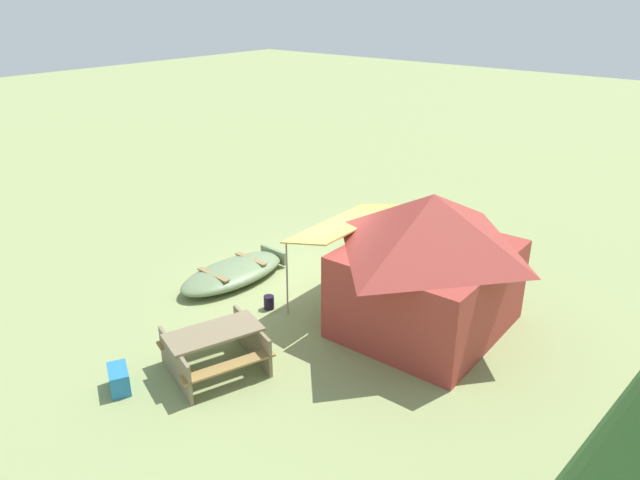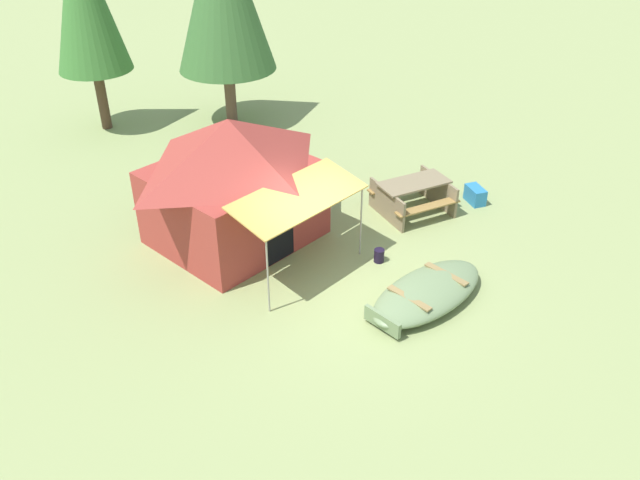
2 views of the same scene
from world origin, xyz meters
TOP-DOWN VIEW (x-y plane):
  - ground_plane at (0.00, 0.00)m, footprint 80.00×80.00m
  - beached_rowboat at (0.76, -1.62)m, footprint 2.84×1.40m
  - canvas_cabin_tent at (-0.28, 2.78)m, footprint 3.47×4.09m
  - picnic_table at (3.33, 0.70)m, footprint 2.02×1.92m
  - cooler_box at (4.74, -0.12)m, footprint 0.54×0.64m
  - fuel_can at (1.18, -0.10)m, footprint 0.31×0.31m

SIDE VIEW (x-z plane):
  - ground_plane at x=0.00m, z-range 0.00..0.00m
  - fuel_can at x=1.18m, z-range 0.00..0.29m
  - cooler_box at x=4.74m, z-range 0.00..0.40m
  - beached_rowboat at x=0.76m, z-range 0.01..0.41m
  - picnic_table at x=3.33m, z-range 0.09..0.87m
  - canvas_cabin_tent at x=-0.28m, z-range 0.05..2.83m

